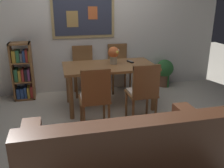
{
  "coord_description": "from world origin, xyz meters",
  "views": [
    {
      "loc": [
        -0.73,
        -3.23,
        1.74
      ],
      "look_at": [
        0.0,
        -0.16,
        0.65
      ],
      "focal_mm": 39.55,
      "sensor_mm": 36.0,
      "label": 1
    }
  ],
  "objects_px": {
    "dining_chair_near_right": "(143,89)",
    "bookshelf": "(23,73)",
    "dining_table": "(109,71)",
    "potted_ivy": "(165,71)",
    "dining_chair_far_left": "(83,66)",
    "flower_vase": "(114,54)",
    "tv_remote": "(130,62)",
    "dining_chair_far_right": "(118,64)",
    "leather_couch": "(122,160)",
    "dining_chair_near_left": "(95,94)"
  },
  "relations": [
    {
      "from": "dining_table",
      "to": "bookshelf",
      "type": "bearing_deg",
      "value": 154.1
    },
    {
      "from": "dining_chair_far_right",
      "to": "dining_chair_far_left",
      "type": "height_order",
      "value": "same"
    },
    {
      "from": "dining_chair_near_right",
      "to": "leather_couch",
      "type": "relative_size",
      "value": 0.51
    },
    {
      "from": "dining_table",
      "to": "potted_ivy",
      "type": "xyz_separation_m",
      "value": [
        1.34,
        0.73,
        -0.29
      ]
    },
    {
      "from": "bookshelf",
      "to": "tv_remote",
      "type": "distance_m",
      "value": 1.93
    },
    {
      "from": "dining_chair_far_left",
      "to": "flower_vase",
      "type": "distance_m",
      "value": 0.86
    },
    {
      "from": "flower_vase",
      "to": "dining_chair_far_left",
      "type": "bearing_deg",
      "value": 122.72
    },
    {
      "from": "dining_chair_near_left",
      "to": "potted_ivy",
      "type": "relative_size",
      "value": 1.61
    },
    {
      "from": "dining_table",
      "to": "potted_ivy",
      "type": "height_order",
      "value": "dining_table"
    },
    {
      "from": "dining_chair_near_right",
      "to": "bookshelf",
      "type": "height_order",
      "value": "bookshelf"
    },
    {
      "from": "dining_chair_far_right",
      "to": "dining_chair_far_left",
      "type": "bearing_deg",
      "value": -177.2
    },
    {
      "from": "leather_couch",
      "to": "potted_ivy",
      "type": "xyz_separation_m",
      "value": [
        1.65,
        2.65,
        0.02
      ]
    },
    {
      "from": "bookshelf",
      "to": "dining_chair_far_right",
      "type": "bearing_deg",
      "value": 2.06
    },
    {
      "from": "dining_table",
      "to": "tv_remote",
      "type": "height_order",
      "value": "tv_remote"
    },
    {
      "from": "bookshelf",
      "to": "tv_remote",
      "type": "xyz_separation_m",
      "value": [
        1.82,
        -0.6,
        0.24
      ]
    },
    {
      "from": "flower_vase",
      "to": "dining_chair_near_left",
      "type": "bearing_deg",
      "value": -118.87
    },
    {
      "from": "dining_chair_near_right",
      "to": "tv_remote",
      "type": "relative_size",
      "value": 5.61
    },
    {
      "from": "dining_chair_far_left",
      "to": "potted_ivy",
      "type": "distance_m",
      "value": 1.69
    },
    {
      "from": "potted_ivy",
      "to": "dining_chair_near_right",
      "type": "bearing_deg",
      "value": -124.81
    },
    {
      "from": "dining_table",
      "to": "dining_chair_near_right",
      "type": "height_order",
      "value": "dining_chair_near_right"
    },
    {
      "from": "bookshelf",
      "to": "dining_chair_far_left",
      "type": "bearing_deg",
      "value": 1.58
    },
    {
      "from": "dining_chair_near_right",
      "to": "tv_remote",
      "type": "bearing_deg",
      "value": 85.93
    },
    {
      "from": "dining_chair_far_right",
      "to": "tv_remote",
      "type": "distance_m",
      "value": 0.69
    },
    {
      "from": "dining_chair_far_right",
      "to": "bookshelf",
      "type": "xyz_separation_m",
      "value": [
        -1.79,
        -0.06,
        -0.05
      ]
    },
    {
      "from": "dining_chair_near_left",
      "to": "tv_remote",
      "type": "distance_m",
      "value": 1.17
    },
    {
      "from": "leather_couch",
      "to": "flower_vase",
      "type": "relative_size",
      "value": 6.28
    },
    {
      "from": "dining_chair_near_left",
      "to": "dining_chair_far_left",
      "type": "height_order",
      "value": "same"
    },
    {
      "from": "leather_couch",
      "to": "dining_chair_far_right",
      "type": "bearing_deg",
      "value": 75.91
    },
    {
      "from": "potted_ivy",
      "to": "bookshelf",
      "type": "bearing_deg",
      "value": -179.16
    },
    {
      "from": "dining_table",
      "to": "dining_chair_far_right",
      "type": "distance_m",
      "value": 0.84
    },
    {
      "from": "dining_chair_far_left",
      "to": "flower_vase",
      "type": "relative_size",
      "value": 3.18
    },
    {
      "from": "dining_chair_near_left",
      "to": "tv_remote",
      "type": "bearing_deg",
      "value": 48.84
    },
    {
      "from": "potted_ivy",
      "to": "tv_remote",
      "type": "distance_m",
      "value": 1.21
    },
    {
      "from": "dining_table",
      "to": "dining_chair_far_left",
      "type": "xyz_separation_m",
      "value": [
        -0.34,
        0.72,
        -0.09
      ]
    },
    {
      "from": "tv_remote",
      "to": "potted_ivy",
      "type": "bearing_deg",
      "value": 33.75
    },
    {
      "from": "dining_chair_near_left",
      "to": "dining_chair_near_right",
      "type": "bearing_deg",
      "value": 4.06
    },
    {
      "from": "dining_chair_far_left",
      "to": "leather_couch",
      "type": "bearing_deg",
      "value": -89.48
    },
    {
      "from": "dining_chair_near_right",
      "to": "leather_couch",
      "type": "xyz_separation_m",
      "value": [
        -0.64,
        -1.2,
        -0.22
      ]
    },
    {
      "from": "dining_chair_near_left",
      "to": "flower_vase",
      "type": "height_order",
      "value": "flower_vase"
    },
    {
      "from": "dining_chair_far_left",
      "to": "flower_vase",
      "type": "xyz_separation_m",
      "value": [
        0.43,
        -0.66,
        0.36
      ]
    },
    {
      "from": "leather_couch",
      "to": "potted_ivy",
      "type": "height_order",
      "value": "leather_couch"
    },
    {
      "from": "dining_chair_far_right",
      "to": "bookshelf",
      "type": "height_order",
      "value": "bookshelf"
    },
    {
      "from": "leather_couch",
      "to": "dining_chair_near_left",
      "type": "bearing_deg",
      "value": 92.76
    },
    {
      "from": "dining_table",
      "to": "bookshelf",
      "type": "height_order",
      "value": "bookshelf"
    },
    {
      "from": "dining_chair_near_right",
      "to": "dining_chair_far_left",
      "type": "distance_m",
      "value": 1.59
    },
    {
      "from": "dining_chair_near_left",
      "to": "dining_chair_far_left",
      "type": "distance_m",
      "value": 1.49
    },
    {
      "from": "flower_vase",
      "to": "tv_remote",
      "type": "xyz_separation_m",
      "value": [
        0.3,
        0.04,
        -0.16
      ]
    },
    {
      "from": "leather_couch",
      "to": "bookshelf",
      "type": "bearing_deg",
      "value": 113.16
    },
    {
      "from": "leather_couch",
      "to": "tv_remote",
      "type": "xyz_separation_m",
      "value": [
        0.7,
        2.01,
        0.42
      ]
    },
    {
      "from": "dining_chair_near_left",
      "to": "potted_ivy",
      "type": "xyz_separation_m",
      "value": [
        1.71,
        1.5,
        -0.2
      ]
    }
  ]
}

